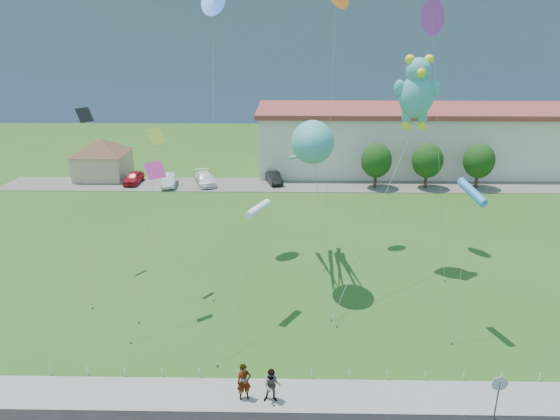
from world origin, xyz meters
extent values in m
plane|color=#2A5818|center=(0.00, 0.00, 0.00)|extent=(160.00, 160.00, 0.00)
cube|color=gray|center=(0.00, -2.75, 0.05)|extent=(80.00, 2.50, 0.10)
cube|color=#59544C|center=(0.00, 35.00, 0.03)|extent=(70.00, 6.00, 0.06)
cube|color=slate|center=(0.00, 120.00, 12.50)|extent=(160.00, 50.00, 25.00)
cube|color=tan|center=(-24.00, 38.00, 1.60)|extent=(6.00, 6.00, 3.20)
pyramid|color=brown|center=(-24.00, 38.00, 4.10)|extent=(9.20, 9.20, 1.80)
cube|color=beige|center=(26.00, 44.00, 3.80)|extent=(60.00, 14.00, 7.60)
cube|color=maroon|center=(26.00, 44.00, 7.90)|extent=(61.00, 15.00, 0.60)
cylinder|color=slate|center=(9.50, -4.20, 1.10)|extent=(0.07, 0.07, 2.20)
cylinder|color=red|center=(9.50, -4.20, 2.10)|extent=(0.76, 0.04, 0.76)
cylinder|color=white|center=(9.50, -4.22, 2.10)|extent=(0.80, 0.02, 0.80)
cylinder|color=white|center=(-13.00, -1.30, 0.25)|extent=(0.05, 0.05, 0.50)
cylinder|color=white|center=(-11.00, -1.30, 0.25)|extent=(0.05, 0.05, 0.50)
cylinder|color=white|center=(-9.00, -1.30, 0.25)|extent=(0.05, 0.05, 0.50)
cylinder|color=white|center=(-7.00, -1.30, 0.25)|extent=(0.05, 0.05, 0.50)
cylinder|color=white|center=(-5.00, -1.30, 0.25)|extent=(0.05, 0.05, 0.50)
cylinder|color=white|center=(-3.00, -1.30, 0.25)|extent=(0.05, 0.05, 0.50)
cylinder|color=white|center=(-1.00, -1.30, 0.25)|extent=(0.05, 0.05, 0.50)
cylinder|color=white|center=(1.00, -1.30, 0.25)|extent=(0.05, 0.05, 0.50)
cylinder|color=white|center=(3.00, -1.30, 0.25)|extent=(0.05, 0.05, 0.50)
cylinder|color=white|center=(5.00, -1.30, 0.25)|extent=(0.05, 0.05, 0.50)
cylinder|color=white|center=(7.00, -1.30, 0.25)|extent=(0.05, 0.05, 0.50)
cylinder|color=white|center=(9.00, -1.30, 0.25)|extent=(0.05, 0.05, 0.50)
cylinder|color=white|center=(11.00, -1.30, 0.25)|extent=(0.05, 0.05, 0.50)
cylinder|color=white|center=(13.00, -1.30, 0.25)|extent=(0.05, 0.05, 0.50)
cylinder|color=#3F2B19|center=(10.00, 34.00, 1.10)|extent=(0.36, 0.36, 2.20)
ellipsoid|color=#14380F|center=(10.00, 34.00, 3.40)|extent=(3.60, 3.60, 4.14)
cylinder|color=#3F2B19|center=(16.00, 34.00, 1.10)|extent=(0.36, 0.36, 2.20)
ellipsoid|color=#14380F|center=(16.00, 34.00, 3.40)|extent=(3.60, 3.60, 4.14)
cylinder|color=#3F2B19|center=(22.00, 34.00, 1.10)|extent=(0.36, 0.36, 2.20)
ellipsoid|color=#14380F|center=(22.00, 34.00, 3.40)|extent=(3.60, 3.60, 4.14)
imported|color=gray|center=(-2.45, -3.03, 1.08)|extent=(0.82, 0.66, 1.97)
imported|color=gray|center=(-1.05, -3.17, 1.00)|extent=(0.89, 0.70, 1.81)
imported|color=#AC1521|center=(-19.35, 35.29, 0.79)|extent=(1.79, 4.30, 1.46)
imported|color=silver|center=(-14.79, 34.26, 0.81)|extent=(2.32, 4.73, 1.49)
imported|color=white|center=(-10.48, 34.97, 0.79)|extent=(3.57, 5.43, 1.46)
imported|color=black|center=(-2.13, 35.66, 0.74)|extent=(2.49, 4.35, 1.36)
ellipsoid|color=teal|center=(1.25, 8.74, 10.69)|extent=(2.81, 3.66, 2.81)
sphere|color=white|center=(0.75, 7.64, 10.99)|extent=(0.44, 0.44, 0.44)
sphere|color=white|center=(1.75, 7.64, 10.99)|extent=(0.44, 0.44, 0.44)
cylinder|color=slate|center=(2.76, 3.68, 0.08)|extent=(0.10, 0.10, 0.16)
cylinder|color=gray|center=(2.01, 5.71, 5.03)|extent=(1.54, 4.09, 9.74)
ellipsoid|color=teal|center=(8.74, 12.86, 13.16)|extent=(2.44, 2.08, 3.05)
sphere|color=teal|center=(8.74, 12.86, 14.95)|extent=(1.79, 1.79, 1.79)
sphere|color=yellow|center=(8.08, 12.86, 15.70)|extent=(0.66, 0.66, 0.66)
sphere|color=yellow|center=(9.40, 12.86, 15.70)|extent=(0.66, 0.66, 0.66)
sphere|color=yellow|center=(8.74, 12.11, 14.85)|extent=(0.66, 0.66, 0.66)
ellipsoid|color=teal|center=(7.52, 12.86, 13.73)|extent=(0.85, 0.60, 1.18)
ellipsoid|color=teal|center=(9.96, 12.86, 13.73)|extent=(0.85, 0.60, 1.18)
ellipsoid|color=teal|center=(8.17, 12.86, 11.75)|extent=(0.75, 0.66, 1.22)
ellipsoid|color=teal|center=(9.30, 12.86, 11.75)|extent=(0.75, 0.66, 1.22)
sphere|color=yellow|center=(8.17, 12.67, 11.10)|extent=(0.66, 0.66, 0.66)
sphere|color=yellow|center=(9.30, 12.67, 11.10)|extent=(0.66, 0.66, 0.66)
cylinder|color=slate|center=(2.48, 4.34, 0.08)|extent=(0.10, 0.10, 0.16)
cylinder|color=gray|center=(5.61, 8.60, 5.53)|extent=(6.29, 8.54, 10.77)
cube|color=black|center=(-14.97, 12.27, 11.88)|extent=(1.29, 1.29, 0.86)
cylinder|color=slate|center=(-13.38, 5.57, 0.08)|extent=(0.10, 0.10, 0.16)
cylinder|color=gray|center=(-14.17, 8.92, 5.92)|extent=(1.62, 6.72, 11.53)
cube|color=#CADF34|center=(-9.00, 8.73, 11.04)|extent=(1.29, 1.29, 0.86)
cylinder|color=slate|center=(-9.75, 3.88, 0.08)|extent=(0.10, 0.10, 0.16)
cylinder|color=gray|center=(-9.37, 6.31, 5.50)|extent=(0.78, 4.88, 10.69)
cube|color=#DC308E|center=(-8.36, 5.61, 9.58)|extent=(1.29, 1.29, 0.86)
cylinder|color=slate|center=(-9.60, 1.67, 0.08)|extent=(0.10, 0.10, 0.16)
cylinder|color=gray|center=(-8.98, 3.64, 4.77)|extent=(1.26, 3.97, 9.23)
cone|color=#C036D8|center=(10.58, 17.33, 18.59)|extent=(1.80, 1.33, 1.33)
cylinder|color=slate|center=(11.29, 9.87, 0.08)|extent=(0.10, 0.10, 0.16)
cylinder|color=gray|center=(10.93, 13.60, 9.27)|extent=(0.73, 7.49, 18.24)
cylinder|color=white|center=(-2.16, 5.43, 7.21)|extent=(0.50, 2.25, 0.87)
cylinder|color=slate|center=(-4.17, -0.43, 0.08)|extent=(0.10, 0.10, 0.16)
cylinder|color=gray|center=(-3.16, 2.50, 3.59)|extent=(2.04, 5.89, 6.87)
cylinder|color=slate|center=(2.47, 11.55, 0.08)|extent=(0.10, 0.10, 0.16)
cylinder|color=gray|center=(2.87, 14.92, 10.25)|extent=(0.82, 6.76, 20.18)
cylinder|color=slate|center=(-5.41, 6.75, 0.08)|extent=(0.10, 0.10, 0.16)
cylinder|color=gray|center=(-5.67, 11.55, 9.87)|extent=(0.54, 9.62, 19.42)
cylinder|color=#3188DD|center=(10.11, 3.78, 8.87)|extent=(0.50, 2.25, 0.87)
cylinder|color=slate|center=(9.40, 1.95, 0.08)|extent=(0.10, 0.10, 0.16)
cylinder|color=gray|center=(9.76, 2.87, 4.42)|extent=(0.74, 1.87, 8.52)
camera|label=1|loc=(-0.30, -23.41, 17.25)|focal=32.00mm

